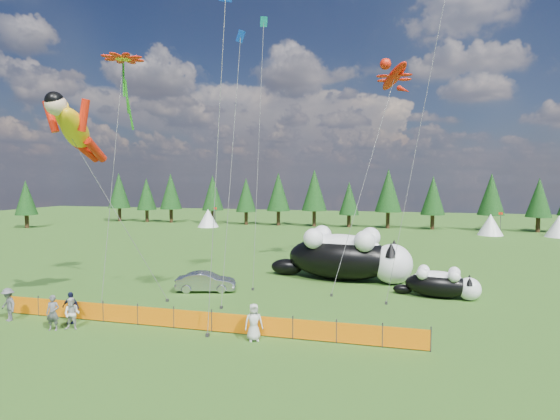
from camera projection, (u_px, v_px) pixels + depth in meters
The scene contains 18 objects.
ground at pixel (217, 312), 24.14m from camera, with size 160.00×160.00×0.00m, color #0D390A.
safety_fence at pixel (193, 320), 21.20m from camera, with size 22.06×0.06×1.10m.
tree_line at pixel (329, 201), 67.36m from camera, with size 90.00×4.00×8.00m, color black, non-canonical shape.
festival_tents at pixel (404, 223), 60.00m from camera, with size 50.00×3.20×2.80m, color white, non-canonical shape.
cat_large at pixel (347, 255), 31.72m from camera, with size 10.53×4.62×3.81m.
cat_small at pixel (441, 283), 27.01m from camera, with size 5.20×2.36×1.88m.
car at pixel (206, 282), 28.52m from camera, with size 1.34×3.85×1.27m, color #ACACB0.
spectator_a at pixel (53, 313), 21.13m from camera, with size 0.63×0.41×1.72m, color #5A5A5F.
spectator_b at pixel (72, 314), 21.20m from camera, with size 0.77×0.45×1.58m, color silver.
spectator_c at pixel (71, 308), 22.19m from camera, with size 0.95×0.49×1.62m, color #141839.
spectator_d at pixel (8, 305), 22.53m from camera, with size 1.11×0.57×1.72m, color #5A5A5F.
spectator_e at pixel (254, 322), 19.78m from camera, with size 0.83×0.54×1.70m, color silver.
superhero_kite at pixel (75, 130), 23.64m from camera, with size 6.52×5.71×12.45m.
gecko_kite at pixel (394, 77), 34.12m from camera, with size 6.11×12.20×18.05m.
flower_kite at pixel (123, 61), 26.75m from camera, with size 2.95×5.38×15.10m.
diamond_kite_a at pixel (240, 50), 27.27m from camera, with size 0.52×4.53×17.13m.
diamond_kite_c at pixel (225, 4), 20.66m from camera, with size 1.12×2.11×17.05m.
diamond_kite_d at pixel (263, 37), 32.70m from camera, with size 1.37×5.80×20.19m.
Camera 1 is at (9.25, -22.09, 7.31)m, focal length 28.00 mm.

